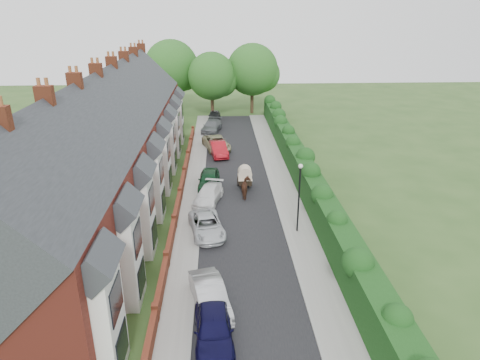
% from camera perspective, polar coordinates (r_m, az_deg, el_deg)
% --- Properties ---
extents(ground, '(140.00, 140.00, 0.00)m').
position_cam_1_polar(ground, '(27.08, 1.84, -11.20)').
color(ground, '#2D4C1E').
rests_on(ground, ground).
extents(road, '(6.00, 58.00, 0.02)m').
position_cam_1_polar(road, '(36.75, -0.28, -1.86)').
color(road, black).
rests_on(road, ground).
extents(pavement_hedge_side, '(2.20, 58.00, 0.12)m').
position_cam_1_polar(pavement_hedge_side, '(37.12, 6.06, -1.66)').
color(pavement_hedge_side, gray).
rests_on(pavement_hedge_side, ground).
extents(pavement_house_side, '(1.70, 58.00, 0.12)m').
position_cam_1_polar(pavement_house_side, '(36.78, -6.28, -1.89)').
color(pavement_house_side, gray).
rests_on(pavement_house_side, ground).
extents(kerb_hedge_side, '(0.18, 58.00, 0.13)m').
position_cam_1_polar(kerb_hedge_side, '(36.97, 4.45, -1.68)').
color(kerb_hedge_side, gray).
rests_on(kerb_hedge_side, ground).
extents(kerb_house_side, '(0.18, 58.00, 0.13)m').
position_cam_1_polar(kerb_house_side, '(36.73, -5.04, -1.87)').
color(kerb_house_side, gray).
rests_on(kerb_house_side, ground).
extents(hedge, '(2.10, 58.00, 2.85)m').
position_cam_1_polar(hedge, '(36.85, 8.92, 0.61)').
color(hedge, '#123410').
rests_on(hedge, ground).
extents(terrace_row, '(9.05, 40.50, 11.50)m').
position_cam_1_polar(terrace_row, '(35.35, -17.30, 3.88)').
color(terrace_row, maroon).
rests_on(terrace_row, ground).
extents(garden_wall_row, '(0.35, 40.35, 1.10)m').
position_cam_1_polar(garden_wall_row, '(35.79, -7.99, -1.97)').
color(garden_wall_row, brown).
rests_on(garden_wall_row, ground).
extents(lamppost, '(0.32, 0.32, 5.16)m').
position_cam_1_polar(lamppost, '(29.48, 7.91, -1.28)').
color(lamppost, black).
rests_on(lamppost, ground).
extents(tree_far_left, '(7.14, 6.80, 9.29)m').
position_cam_1_polar(tree_far_left, '(63.37, -3.47, 13.52)').
color(tree_far_left, '#332316').
rests_on(tree_far_left, ground).
extents(tree_far_right, '(7.98, 7.60, 10.31)m').
position_cam_1_polar(tree_far_right, '(65.48, 1.99, 14.34)').
color(tree_far_right, '#332316').
rests_on(tree_far_right, ground).
extents(tree_far_back, '(8.40, 8.00, 10.82)m').
position_cam_1_polar(tree_far_back, '(66.55, -8.75, 14.50)').
color(tree_far_back, '#332316').
rests_on(tree_far_back, ground).
extents(car_navy, '(2.04, 4.64, 1.55)m').
position_cam_1_polar(car_navy, '(21.38, -3.53, -19.02)').
color(car_navy, black).
rests_on(car_navy, ground).
extents(car_silver_a, '(2.56, 4.65, 1.45)m').
position_cam_1_polar(car_silver_a, '(23.36, -4.04, -15.13)').
color(car_silver_a, '#9C9CA1').
rests_on(car_silver_a, ground).
extents(car_silver_b, '(2.98, 4.97, 1.29)m').
position_cam_1_polar(car_silver_b, '(30.25, -4.47, -6.06)').
color(car_silver_b, silver).
rests_on(car_silver_b, ground).
extents(car_white, '(2.86, 4.81, 1.31)m').
position_cam_1_polar(car_white, '(34.99, -4.26, -2.03)').
color(car_white, white).
rests_on(car_white, ground).
extents(car_green, '(2.00, 4.55, 1.52)m').
position_cam_1_polar(car_green, '(37.92, -4.16, 0.08)').
color(car_green, '#10371C').
rests_on(car_green, ground).
extents(car_red, '(2.29, 4.74, 1.50)m').
position_cam_1_polar(car_red, '(46.36, -2.90, 4.17)').
color(car_red, maroon).
rests_on(car_red, ground).
extents(car_beige, '(3.67, 5.70, 1.46)m').
position_cam_1_polar(car_beige, '(48.51, -3.17, 4.94)').
color(car_beige, tan).
rests_on(car_beige, ground).
extents(car_grey, '(3.01, 5.37, 1.47)m').
position_cam_1_polar(car_grey, '(55.83, -3.79, 7.18)').
color(car_grey, '#5A5E62').
rests_on(car_grey, ground).
extents(car_black, '(1.86, 4.25, 1.42)m').
position_cam_1_polar(car_black, '(61.44, -3.44, 8.51)').
color(car_black, black).
rests_on(car_black, ground).
extents(horse, '(0.88, 1.93, 1.63)m').
position_cam_1_polar(horse, '(35.81, 0.85, -1.12)').
color(horse, '#452619').
rests_on(horse, ground).
extents(horse_cart, '(1.27, 2.81, 2.03)m').
position_cam_1_polar(horse_cart, '(37.60, 0.66, 0.60)').
color(horse_cart, black).
rests_on(horse_cart, ground).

